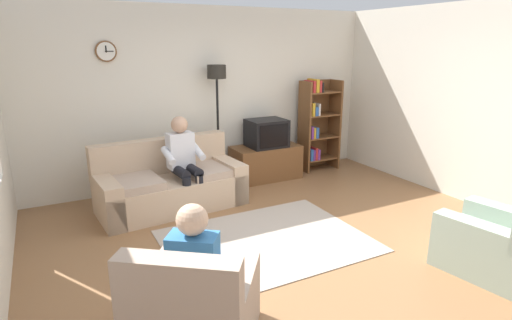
{
  "coord_description": "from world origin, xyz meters",
  "views": [
    {
      "loc": [
        -2.34,
        -3.43,
        2.15
      ],
      "look_at": [
        -0.19,
        0.68,
        0.84
      ],
      "focal_mm": 28.93,
      "sensor_mm": 36.0,
      "label": 1
    }
  ],
  "objects_px": {
    "bookshelf": "(316,124)",
    "floor_lamp": "(217,92)",
    "armchair_near_window": "(196,312)",
    "armchair_near_bookshelf": "(497,244)",
    "person_in_left_armchair": "(198,267)",
    "tv": "(267,133)",
    "person_on_couch": "(184,158)",
    "tv_stand": "(266,162)",
    "couch": "(171,185)"
  },
  "relations": [
    {
      "from": "bookshelf",
      "to": "floor_lamp",
      "type": "relative_size",
      "value": 0.86
    },
    {
      "from": "armchair_near_window",
      "to": "armchair_near_bookshelf",
      "type": "distance_m",
      "value": 2.96
    },
    {
      "from": "person_in_left_armchair",
      "to": "armchair_near_bookshelf",
      "type": "bearing_deg",
      "value": -8.14
    },
    {
      "from": "tv",
      "to": "person_on_couch",
      "type": "height_order",
      "value": "person_on_couch"
    },
    {
      "from": "tv_stand",
      "to": "person_on_couch",
      "type": "xyz_separation_m",
      "value": [
        -1.57,
        -0.61,
        0.43
      ]
    },
    {
      "from": "tv_stand",
      "to": "tv",
      "type": "xyz_separation_m",
      "value": [
        0.0,
        -0.02,
        0.49
      ]
    },
    {
      "from": "floor_lamp",
      "to": "armchair_near_window",
      "type": "bearing_deg",
      "value": -115.18
    },
    {
      "from": "tv_stand",
      "to": "tv",
      "type": "bearing_deg",
      "value": -90.0
    },
    {
      "from": "tv_stand",
      "to": "person_in_left_armchair",
      "type": "distance_m",
      "value": 3.91
    },
    {
      "from": "person_in_left_armchair",
      "to": "armchair_near_window",
      "type": "bearing_deg",
      "value": -126.08
    },
    {
      "from": "person_on_couch",
      "to": "armchair_near_window",
      "type": "bearing_deg",
      "value": -106.55
    },
    {
      "from": "bookshelf",
      "to": "armchair_near_window",
      "type": "height_order",
      "value": "bookshelf"
    },
    {
      "from": "couch",
      "to": "person_in_left_armchair",
      "type": "distance_m",
      "value": 2.72
    },
    {
      "from": "couch",
      "to": "person_on_couch",
      "type": "xyz_separation_m",
      "value": [
        0.17,
        -0.11,
        0.39
      ]
    },
    {
      "from": "armchair_near_window",
      "to": "armchair_near_bookshelf",
      "type": "height_order",
      "value": "same"
    },
    {
      "from": "tv",
      "to": "person_on_couch",
      "type": "relative_size",
      "value": 0.48
    },
    {
      "from": "bookshelf",
      "to": "armchair_near_bookshelf",
      "type": "relative_size",
      "value": 1.59
    },
    {
      "from": "armchair_near_window",
      "to": "person_in_left_armchair",
      "type": "relative_size",
      "value": 1.06
    },
    {
      "from": "bookshelf",
      "to": "person_on_couch",
      "type": "distance_m",
      "value": 2.7
    },
    {
      "from": "armchair_near_window",
      "to": "armchair_near_bookshelf",
      "type": "xyz_separation_m",
      "value": [
        2.94,
        -0.34,
        0.0
      ]
    },
    {
      "from": "floor_lamp",
      "to": "armchair_near_bookshelf",
      "type": "xyz_separation_m",
      "value": [
        1.38,
        -3.66,
        -1.16
      ]
    },
    {
      "from": "armchair_near_bookshelf",
      "to": "person_on_couch",
      "type": "distance_m",
      "value": 3.68
    },
    {
      "from": "bookshelf",
      "to": "armchair_near_window",
      "type": "distance_m",
      "value": 4.76
    },
    {
      "from": "tv_stand",
      "to": "floor_lamp",
      "type": "xyz_separation_m",
      "value": [
        -0.79,
        0.1,
        1.18
      ]
    },
    {
      "from": "armchair_near_window",
      "to": "floor_lamp",
      "type": "bearing_deg",
      "value": 64.82
    },
    {
      "from": "floor_lamp",
      "to": "person_on_couch",
      "type": "height_order",
      "value": "floor_lamp"
    },
    {
      "from": "tv_stand",
      "to": "bookshelf",
      "type": "relative_size",
      "value": 0.69
    },
    {
      "from": "couch",
      "to": "tv_stand",
      "type": "xyz_separation_m",
      "value": [
        1.74,
        0.5,
        -0.04
      ]
    },
    {
      "from": "couch",
      "to": "armchair_near_window",
      "type": "distance_m",
      "value": 2.79
    },
    {
      "from": "tv_stand",
      "to": "tv",
      "type": "height_order",
      "value": "tv"
    },
    {
      "from": "bookshelf",
      "to": "person_in_left_armchair",
      "type": "relative_size",
      "value": 1.42
    },
    {
      "from": "couch",
      "to": "tv",
      "type": "xyz_separation_m",
      "value": [
        1.74,
        0.48,
        0.45
      ]
    },
    {
      "from": "couch",
      "to": "person_in_left_armchair",
      "type": "bearing_deg",
      "value": -101.81
    },
    {
      "from": "floor_lamp",
      "to": "armchair_near_bookshelf",
      "type": "distance_m",
      "value": 4.08
    },
    {
      "from": "tv_stand",
      "to": "floor_lamp",
      "type": "bearing_deg",
      "value": 172.82
    },
    {
      "from": "tv",
      "to": "armchair_near_window",
      "type": "distance_m",
      "value": 4.0
    },
    {
      "from": "couch",
      "to": "person_in_left_armchair",
      "type": "xyz_separation_m",
      "value": [
        -0.55,
        -2.65,
        0.29
      ]
    },
    {
      "from": "floor_lamp",
      "to": "armchair_near_window",
      "type": "distance_m",
      "value": 3.85
    },
    {
      "from": "bookshelf",
      "to": "person_on_couch",
      "type": "height_order",
      "value": "bookshelf"
    },
    {
      "from": "floor_lamp",
      "to": "person_in_left_armchair",
      "type": "bearing_deg",
      "value": -114.9
    },
    {
      "from": "couch",
      "to": "armchair_near_window",
      "type": "xyz_separation_m",
      "value": [
        -0.61,
        -2.72,
        -0.02
      ]
    },
    {
      "from": "tv_stand",
      "to": "armchair_near_bookshelf",
      "type": "xyz_separation_m",
      "value": [
        0.59,
        -3.56,
        0.02
      ]
    },
    {
      "from": "armchair_near_window",
      "to": "bookshelf",
      "type": "bearing_deg",
      "value": 44.21
    },
    {
      "from": "tv",
      "to": "person_on_couch",
      "type": "xyz_separation_m",
      "value": [
        -1.57,
        -0.59,
        -0.07
      ]
    },
    {
      "from": "floor_lamp",
      "to": "person_on_couch",
      "type": "bearing_deg",
      "value": -137.88
    },
    {
      "from": "couch",
      "to": "armchair_near_window",
      "type": "relative_size",
      "value": 1.67
    },
    {
      "from": "couch",
      "to": "armchair_near_window",
      "type": "height_order",
      "value": "same"
    },
    {
      "from": "tv",
      "to": "bookshelf",
      "type": "height_order",
      "value": "bookshelf"
    },
    {
      "from": "tv",
      "to": "person_in_left_armchair",
      "type": "height_order",
      "value": "person_in_left_armchair"
    },
    {
      "from": "armchair_near_window",
      "to": "couch",
      "type": "bearing_deg",
      "value": 77.44
    }
  ]
}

